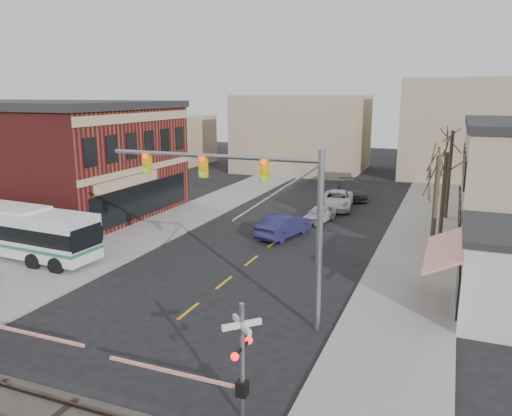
{
  "coord_description": "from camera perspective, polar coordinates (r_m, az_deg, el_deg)",
  "views": [
    {
      "loc": [
        11.3,
        -17.47,
        10.25
      ],
      "look_at": [
        0.43,
        9.71,
        3.5
      ],
      "focal_mm": 35.0,
      "sensor_mm": 36.0,
      "label": 1
    }
  ],
  "objects": [
    {
      "name": "pedestrian_near",
      "position": [
        31.81,
        -20.13,
        -4.54
      ],
      "size": [
        0.65,
        0.82,
        1.97
      ],
      "primitive_type": "imported",
      "rotation": [
        0.0,
        0.0,
        1.84
      ],
      "color": "#62574E",
      "rests_on": "sidewalk_west"
    },
    {
      "name": "tree_east_b",
      "position": [
        36.15,
        20.59,
        1.01
      ],
      "size": [
        0.28,
        0.28,
        6.3
      ],
      "color": "#382B21",
      "rests_on": "sidewalk_east"
    },
    {
      "name": "car_a",
      "position": [
        40.93,
        7.27,
        -0.65
      ],
      "size": [
        2.27,
        4.16,
        1.34
      ],
      "primitive_type": "imported",
      "rotation": [
        0.0,
        0.0,
        -0.18
      ],
      "color": "#B9B9BE",
      "rests_on": "ground"
    },
    {
      "name": "rr_crossing_east",
      "position": [
        16.54,
        -3.02,
        -17.07
      ],
      "size": [
        5.6,
        1.36,
        4.0
      ],
      "color": "gray",
      "rests_on": "ground"
    },
    {
      "name": "car_c",
      "position": [
        45.79,
        9.23,
        0.91
      ],
      "size": [
        3.44,
        6.11,
        1.61
      ],
      "primitive_type": "imported",
      "rotation": [
        0.0,
        0.0,
        0.14
      ],
      "color": "silver",
      "rests_on": "ground"
    },
    {
      "name": "traffic_signal_mast",
      "position": [
        21.95,
        0.2,
        1.19
      ],
      "size": [
        10.39,
        0.3,
        8.0
      ],
      "color": "gray",
      "rests_on": "ground"
    },
    {
      "name": "car_b",
      "position": [
        36.41,
        3.2,
        -2.0
      ],
      "size": [
        2.97,
        5.4,
        1.69
      ],
      "primitive_type": "imported",
      "rotation": [
        0.0,
        0.0,
        2.9
      ],
      "color": "#1B1B44",
      "rests_on": "ground"
    },
    {
      "name": "sidewalk_west",
      "position": [
        44.05,
        -7.04,
        -0.49
      ],
      "size": [
        5.0,
        60.0,
        0.12
      ],
      "primitive_type": "cube",
      "color": "gray",
      "rests_on": "ground"
    },
    {
      "name": "sidewalk_east",
      "position": [
        38.87,
        18.39,
        -2.89
      ],
      "size": [
        5.0,
        60.0,
        0.12
      ],
      "primitive_type": "cube",
      "color": "gray",
      "rests_on": "ground"
    },
    {
      "name": "car_d",
      "position": [
        50.7,
        10.95,
        2.06
      ],
      "size": [
        4.19,
        6.29,
        1.69
      ],
      "primitive_type": "imported",
      "rotation": [
        0.0,
        0.0,
        0.34
      ],
      "color": "#424147",
      "rests_on": "ground"
    },
    {
      "name": "brick_building",
      "position": [
        51.14,
        -27.0,
        5.47
      ],
      "size": [
        30.4,
        15.4,
        9.6
      ],
      "color": "maroon",
      "rests_on": "ground"
    },
    {
      "name": "ground",
      "position": [
        23.19,
        -10.23,
        -13.46
      ],
      "size": [
        160.0,
        160.0,
        0.0
      ],
      "primitive_type": "plane",
      "color": "black",
      "rests_on": "ground"
    },
    {
      "name": "tree_east_c",
      "position": [
        43.96,
        21.2,
        3.56
      ],
      "size": [
        0.28,
        0.28,
        7.2
      ],
      "color": "#382B21",
      "rests_on": "sidewalk_east"
    },
    {
      "name": "pedestrian_far",
      "position": [
        35.53,
        -19.13,
        -2.93
      ],
      "size": [
        0.96,
        1.02,
        1.66
      ],
      "primitive_type": "imported",
      "rotation": [
        0.0,
        0.0,
        1.01
      ],
      "color": "#353258",
      "rests_on": "sidewalk_west"
    },
    {
      "name": "transit_bus",
      "position": [
        35.24,
        -26.03,
        -2.26
      ],
      "size": [
        12.41,
        3.34,
        3.16
      ],
      "color": "silver",
      "rests_on": "ground"
    },
    {
      "name": "tree_east_a",
      "position": [
        30.24,
        19.71,
        -0.7
      ],
      "size": [
        0.28,
        0.28,
        6.75
      ],
      "color": "#382B21",
      "rests_on": "sidewalk_east"
    }
  ]
}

